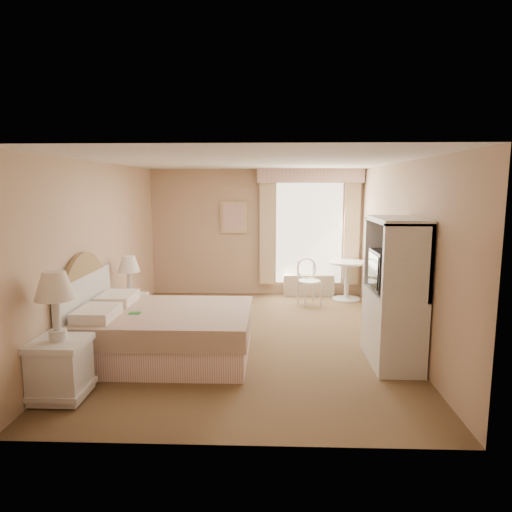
{
  "coord_description": "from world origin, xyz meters",
  "views": [
    {
      "loc": [
        0.31,
        -6.31,
        2.18
      ],
      "look_at": [
        0.08,
        0.3,
        1.15
      ],
      "focal_mm": 32.0,
      "sensor_mm": 36.0,
      "label": 1
    }
  ],
  "objects_px": {
    "bed": "(159,331)",
    "nightstand_far": "(130,302)",
    "round_table": "(347,274)",
    "armoire": "(394,304)",
    "nightstand_near": "(59,353)",
    "cafe_chair": "(308,277)"
  },
  "relations": [
    {
      "from": "bed",
      "to": "nightstand_far",
      "type": "distance_m",
      "value": 1.35
    },
    {
      "from": "round_table",
      "to": "armoire",
      "type": "height_order",
      "value": "armoire"
    },
    {
      "from": "nightstand_near",
      "to": "armoire",
      "type": "bearing_deg",
      "value": 17.3
    },
    {
      "from": "nightstand_far",
      "to": "nightstand_near",
      "type": "bearing_deg",
      "value": -90.0
    },
    {
      "from": "round_table",
      "to": "armoire",
      "type": "bearing_deg",
      "value": -88.86
    },
    {
      "from": "round_table",
      "to": "cafe_chair",
      "type": "xyz_separation_m",
      "value": [
        -0.76,
        -0.3,
        -0.01
      ]
    },
    {
      "from": "bed",
      "to": "cafe_chair",
      "type": "xyz_separation_m",
      "value": [
        2.11,
        2.78,
        0.14
      ]
    },
    {
      "from": "armoire",
      "to": "nightstand_far",
      "type": "bearing_deg",
      "value": 161.82
    },
    {
      "from": "nightstand_far",
      "to": "round_table",
      "type": "relative_size",
      "value": 1.48
    },
    {
      "from": "bed",
      "to": "cafe_chair",
      "type": "relative_size",
      "value": 2.5
    },
    {
      "from": "nightstand_near",
      "to": "nightstand_far",
      "type": "height_order",
      "value": "nightstand_near"
    },
    {
      "from": "round_table",
      "to": "cafe_chair",
      "type": "bearing_deg",
      "value": -158.62
    },
    {
      "from": "nightstand_near",
      "to": "armoire",
      "type": "relative_size",
      "value": 0.73
    },
    {
      "from": "round_table",
      "to": "cafe_chair",
      "type": "distance_m",
      "value": 0.82
    },
    {
      "from": "nightstand_far",
      "to": "round_table",
      "type": "height_order",
      "value": "nightstand_far"
    },
    {
      "from": "round_table",
      "to": "cafe_chair",
      "type": "height_order",
      "value": "cafe_chair"
    },
    {
      "from": "nightstand_far",
      "to": "bed",
      "type": "bearing_deg",
      "value": -57.84
    },
    {
      "from": "bed",
      "to": "armoire",
      "type": "relative_size",
      "value": 1.18
    },
    {
      "from": "nightstand_near",
      "to": "cafe_chair",
      "type": "relative_size",
      "value": 1.55
    },
    {
      "from": "nightstand_near",
      "to": "nightstand_far",
      "type": "relative_size",
      "value": 1.18
    },
    {
      "from": "nightstand_far",
      "to": "armoire",
      "type": "xyz_separation_m",
      "value": [
        3.65,
        -1.2,
        0.33
      ]
    },
    {
      "from": "bed",
      "to": "nightstand_far",
      "type": "xyz_separation_m",
      "value": [
        -0.72,
        1.14,
        0.07
      ]
    }
  ]
}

